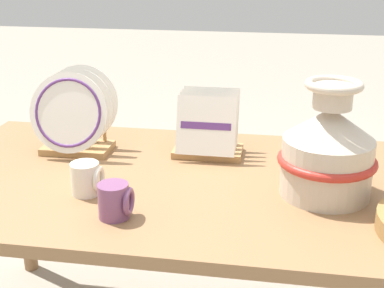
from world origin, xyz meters
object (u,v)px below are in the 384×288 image
object	(u,v)px
ceramic_vase	(328,149)
dish_rack_round_plates	(74,119)
dish_rack_square_plates	(208,133)
mug_plum_glaze	(115,201)
mug_cream_glaze	(87,179)

from	to	relation	value
ceramic_vase	dish_rack_round_plates	bearing A→B (deg)	166.41
dish_rack_round_plates	dish_rack_square_plates	distance (m)	0.44
mug_plum_glaze	mug_cream_glaze	world-z (taller)	same
dish_rack_round_plates	dish_rack_square_plates	xyz separation A→B (m)	(0.43, 0.05, -0.04)
dish_rack_round_plates	mug_cream_glaze	xyz separation A→B (m)	(0.14, -0.29, -0.07)
ceramic_vase	mug_cream_glaze	world-z (taller)	ceramic_vase
dish_rack_round_plates	dish_rack_square_plates	size ratio (longest dim) A/B	1.23
ceramic_vase	mug_cream_glaze	distance (m)	0.65
dish_rack_square_plates	mug_cream_glaze	xyz separation A→B (m)	(-0.29, -0.35, -0.03)
mug_plum_glaze	ceramic_vase	bearing A→B (deg)	22.97
dish_rack_square_plates	mug_plum_glaze	xyz separation A→B (m)	(-0.17, -0.47, -0.03)
ceramic_vase	dish_rack_round_plates	xyz separation A→B (m)	(-0.79, 0.19, -0.02)
dish_rack_round_plates	dish_rack_square_plates	world-z (taller)	dish_rack_round_plates
mug_plum_glaze	mug_cream_glaze	xyz separation A→B (m)	(-0.12, 0.12, 0.00)
dish_rack_square_plates	mug_cream_glaze	world-z (taller)	dish_rack_square_plates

